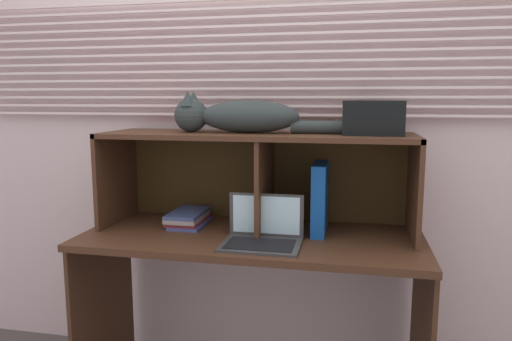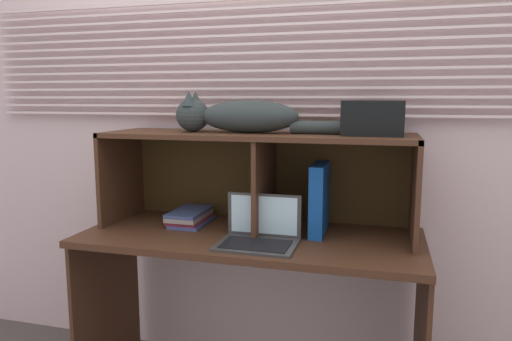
# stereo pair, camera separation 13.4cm
# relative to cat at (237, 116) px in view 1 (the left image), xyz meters

# --- Properties ---
(back_panel_with_blinds) EXTENTS (4.40, 0.08, 2.50)m
(back_panel_with_blinds) POSITION_rel_cat_xyz_m (0.09, 0.25, -0.03)
(back_panel_with_blinds) COLOR beige
(back_panel_with_blinds) RESTS_ON ground
(desk) EXTENTS (1.48, 0.62, 0.78)m
(desk) POSITION_rel_cat_xyz_m (0.09, -0.10, -0.67)
(desk) COLOR #442818
(desk) RESTS_ON ground
(hutch_shelf_unit) EXTENTS (1.39, 0.40, 0.44)m
(hutch_shelf_unit) POSITION_rel_cat_xyz_m (0.09, 0.04, -0.20)
(hutch_shelf_unit) COLOR #442818
(hutch_shelf_unit) RESTS_ON desk
(cat) EXTENTS (0.77, 0.16, 0.19)m
(cat) POSITION_rel_cat_xyz_m (0.00, 0.00, 0.00)
(cat) COLOR #2C3534
(cat) RESTS_ON hutch_shelf_unit
(laptop) EXTENTS (0.32, 0.24, 0.19)m
(laptop) POSITION_rel_cat_xyz_m (0.16, -0.22, -0.48)
(laptop) COLOR #373737
(laptop) RESTS_ON desk
(binder_upright) EXTENTS (0.06, 0.25, 0.31)m
(binder_upright) POSITION_rel_cat_xyz_m (0.38, 0.00, -0.36)
(binder_upright) COLOR #114696
(binder_upright) RESTS_ON desk
(book_stack) EXTENTS (0.16, 0.27, 0.07)m
(book_stack) POSITION_rel_cat_xyz_m (-0.24, 0.00, -0.48)
(book_stack) COLOR #3B4881
(book_stack) RESTS_ON desk
(storage_box) EXTENTS (0.25, 0.19, 0.14)m
(storage_box) POSITION_rel_cat_xyz_m (0.59, 0.00, -0.00)
(storage_box) COLOR black
(storage_box) RESTS_ON hutch_shelf_unit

